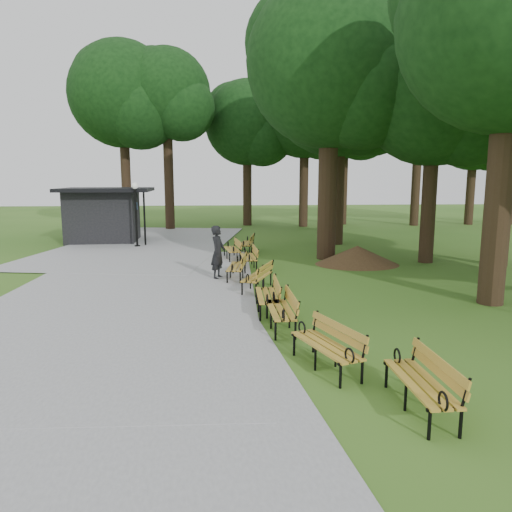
{
  "coord_description": "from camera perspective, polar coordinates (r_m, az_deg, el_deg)",
  "views": [
    {
      "loc": [
        -1.14,
        -11.44,
        3.51
      ],
      "look_at": [
        0.03,
        3.14,
        1.1
      ],
      "focal_mm": 33.48,
      "sensor_mm": 36.0,
      "label": 1
    }
  ],
  "objects": [
    {
      "name": "tree_backdrop",
      "position": [
        35.5,
        8.73,
        16.84
      ],
      "size": [
        35.2,
        9.6,
        16.39
      ],
      "primitive_type": null,
      "color": "black",
      "rests_on": "ground"
    },
    {
      "name": "bench_2",
      "position": [
        11.26,
        2.92,
        -6.48
      ],
      "size": [
        0.66,
        1.91,
        0.88
      ],
      "primitive_type": null,
      "rotation": [
        0.0,
        0.0,
        -1.56
      ],
      "color": "#B28729",
      "rests_on": "ground"
    },
    {
      "name": "bench_8",
      "position": [
        22.47,
        -1.12,
        1.5
      ],
      "size": [
        0.96,
        1.98,
        0.88
      ],
      "primitive_type": null,
      "rotation": [
        0.0,
        0.0,
        -1.74
      ],
      "color": "#B28729",
      "rests_on": "ground"
    },
    {
      "name": "lawn_tree_1",
      "position": [
        21.23,
        20.65,
        18.26
      ],
      "size": [
        6.18,
        6.18,
        10.13
      ],
      "color": "black",
      "rests_on": "ground"
    },
    {
      "name": "lawn_tree_2",
      "position": [
        21.29,
        8.88,
        21.7
      ],
      "size": [
        6.94,
        6.94,
        11.63
      ],
      "color": "black",
      "rests_on": "ground"
    },
    {
      "name": "dirt_mound",
      "position": [
        19.87,
        12.0,
        0.11
      ],
      "size": [
        2.85,
        2.85,
        0.77
      ],
      "primitive_type": "cone",
      "color": "#47301C",
      "rests_on": "ground"
    },
    {
      "name": "person",
      "position": [
        16.65,
        -4.58,
        0.43
      ],
      "size": [
        0.67,
        0.8,
        1.87
      ],
      "primitive_type": "imported",
      "rotation": [
        0.0,
        0.0,
        1.19
      ],
      "color": "black",
      "rests_on": "ground"
    },
    {
      "name": "bench_5",
      "position": [
        16.64,
        -2.35,
        -1.28
      ],
      "size": [
        0.92,
        1.98,
        0.88
      ],
      "primitive_type": null,
      "rotation": [
        0.0,
        0.0,
        -1.72
      ],
      "color": "#B28729",
      "rests_on": "ground"
    },
    {
      "name": "kiosk",
      "position": [
        27.66,
        -17.8,
        4.7
      ],
      "size": [
        4.87,
        4.27,
        2.96
      ],
      "primitive_type": null,
      "rotation": [
        0.0,
        0.0,
        0.04
      ],
      "color": "black",
      "rests_on": "ground"
    },
    {
      "name": "bench_3",
      "position": [
        12.6,
        1.3,
        -4.75
      ],
      "size": [
        0.7,
        1.92,
        0.88
      ],
      "primitive_type": null,
      "rotation": [
        0.0,
        0.0,
        -1.6
      ],
      "color": "#B28729",
      "rests_on": "ground"
    },
    {
      "name": "path",
      "position": [
        15.13,
        -15.42,
        -4.29
      ],
      "size": [
        12.0,
        38.0,
        0.06
      ],
      "primitive_type": "cube",
      "color": "gray",
      "rests_on": "ground"
    },
    {
      "name": "bench_0",
      "position": [
        7.87,
        19.04,
        -14.14
      ],
      "size": [
        0.65,
        1.9,
        0.88
      ],
      "primitive_type": null,
      "rotation": [
        0.0,
        0.0,
        -1.57
      ],
      "color": "#B28729",
      "rests_on": "ground"
    },
    {
      "name": "bench_4",
      "position": [
        14.95,
        0.13,
        -2.5
      ],
      "size": [
        1.3,
        2.0,
        0.88
      ],
      "primitive_type": null,
      "rotation": [
        0.0,
        0.0,
        -1.95
      ],
      "color": "#B28729",
      "rests_on": "ground"
    },
    {
      "name": "lamp_post",
      "position": [
        24.86,
        -14.19,
        6.37
      ],
      "size": [
        0.32,
        0.32,
        3.27
      ],
      "color": "black",
      "rests_on": "ground"
    },
    {
      "name": "bench_7",
      "position": [
        20.64,
        -2.9,
        0.79
      ],
      "size": [
        0.86,
        1.96,
        0.88
      ],
      "primitive_type": null,
      "rotation": [
        0.0,
        0.0,
        -1.45
      ],
      "color": "#B28729",
      "rests_on": "ground"
    },
    {
      "name": "bench_1",
      "position": [
        9.05,
        8.35,
        -10.58
      ],
      "size": [
        1.23,
        2.0,
        0.88
      ],
      "primitive_type": null,
      "rotation": [
        0.0,
        0.0,
        -1.24
      ],
      "color": "#B28729",
      "rests_on": "ground"
    },
    {
      "name": "lawn_tree_4",
      "position": [
        26.11,
        9.99,
        20.04
      ],
      "size": [
        7.83,
        7.83,
        12.37
      ],
      "color": "black",
      "rests_on": "ground"
    },
    {
      "name": "ground",
      "position": [
        12.02,
        1.05,
        -7.62
      ],
      "size": [
        100.0,
        100.0,
        0.0
      ],
      "primitive_type": "plane",
      "color": "#325D1A",
      "rests_on": "ground"
    },
    {
      "name": "bench_6",
      "position": [
        18.61,
        -0.91,
        -0.14
      ],
      "size": [
        0.71,
        1.92,
        0.88
      ],
      "primitive_type": null,
      "rotation": [
        0.0,
        0.0,
        -1.53
      ],
      "color": "#B28729",
      "rests_on": "ground"
    }
  ]
}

